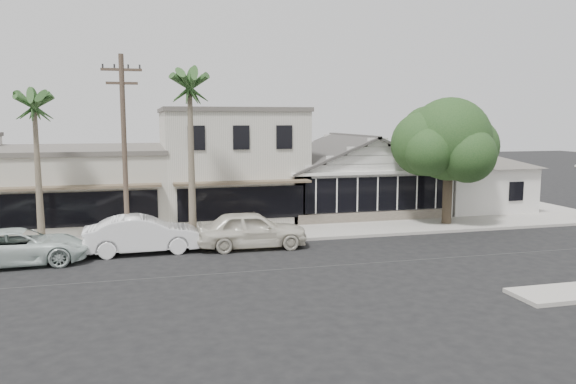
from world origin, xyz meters
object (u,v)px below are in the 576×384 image
object	(u,v)px
car_1	(143,234)
shade_tree	(446,142)
utility_pole	(124,148)
car_0	(252,229)
car_2	(21,247)

from	to	relation	value
car_1	shade_tree	size ratio (longest dim) A/B	0.71
utility_pole	shade_tree	xyz separation A→B (m)	(17.54, 1.80, 0.02)
car_0	car_2	size ratio (longest dim) A/B	0.95
utility_pole	car_1	xyz separation A→B (m)	(0.70, -0.80, -3.93)
car_2	shade_tree	size ratio (longest dim) A/B	0.75
car_1	shade_tree	bearing A→B (deg)	-83.24
car_0	shade_tree	world-z (taller)	shade_tree
car_2	car_0	bearing A→B (deg)	-90.80
car_0	shade_tree	size ratio (longest dim) A/B	0.72
car_0	car_1	distance (m)	5.01
car_2	shade_tree	xyz separation A→B (m)	(21.84, 3.43, 4.05)
car_0	car_2	world-z (taller)	car_0
utility_pole	car_1	world-z (taller)	utility_pole
car_0	car_1	world-z (taller)	car_0
utility_pole	car_0	world-z (taller)	utility_pole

